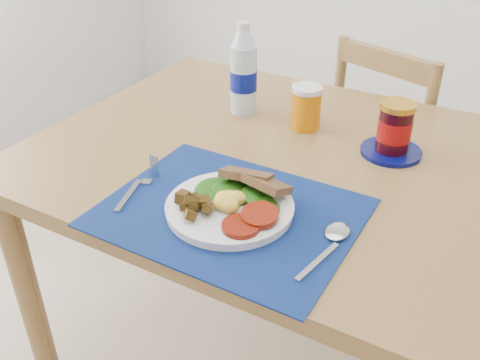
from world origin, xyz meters
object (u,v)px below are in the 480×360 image
at_px(breakfast_plate, 227,204).
at_px(water_bottle, 244,74).
at_px(chair_far, 392,137).
at_px(juice_glass, 306,109).
at_px(jam_on_saucer, 394,132).

height_order(breakfast_plate, water_bottle, water_bottle).
relative_size(chair_far, juice_glass, 10.06).
distance_m(chair_far, jam_on_saucer, 0.59).
bearing_deg(breakfast_plate, chair_far, 82.57).
xyz_separation_m(water_bottle, juice_glass, (0.18, -0.01, -0.05)).
bearing_deg(breakfast_plate, water_bottle, 113.88).
bearing_deg(jam_on_saucer, breakfast_plate, -117.62).
distance_m(breakfast_plate, juice_glass, 0.42).
relative_size(water_bottle, jam_on_saucer, 1.71).
relative_size(breakfast_plate, water_bottle, 1.02).
height_order(water_bottle, juice_glass, water_bottle).
distance_m(juice_glass, jam_on_saucer, 0.23).
xyz_separation_m(chair_far, breakfast_plate, (-0.09, -0.91, 0.24)).
bearing_deg(jam_on_saucer, chair_far, 102.28).
bearing_deg(chair_far, juice_glass, 95.55).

